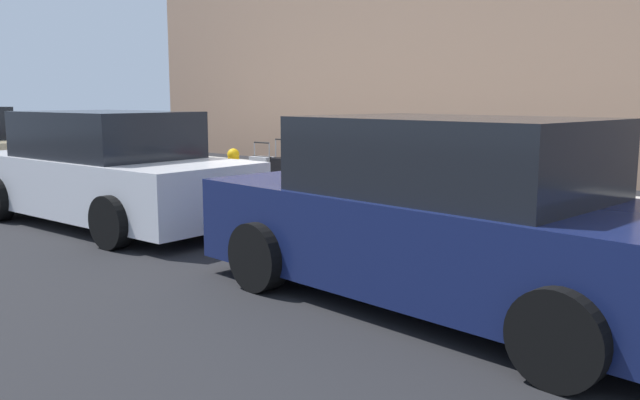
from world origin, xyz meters
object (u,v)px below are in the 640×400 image
(bollard_post, at_px, (199,167))
(suitcase_black_0, at_px, (490,201))
(suitcase_navy_4, at_px, (353,188))
(suitcase_black_7, at_px, (283,178))
(parked_car_white_1, at_px, (107,171))
(suitcase_silver_1, at_px, (455,194))
(suitcase_red_2, at_px, (417,192))
(suitcase_olive_6, at_px, (305,182))
(fire_hydrant, at_px, (234,169))
(parked_car_navy_0, at_px, (448,219))
(suitcase_maroon_5, at_px, (329,183))
(suitcase_teal_3, at_px, (383,196))
(suitcase_silver_8, at_px, (262,176))

(bollard_post, bearing_deg, suitcase_black_0, -178.19)
(suitcase_navy_4, xyz_separation_m, suitcase_black_7, (1.52, -0.06, 0.00))
(suitcase_navy_4, relative_size, parked_car_white_1, 0.21)
(suitcase_silver_1, height_order, suitcase_black_7, suitcase_black_7)
(suitcase_red_2, xyz_separation_m, suitcase_olive_6, (2.11, -0.03, -0.04))
(suitcase_red_2, xyz_separation_m, suitcase_navy_4, (1.09, 0.03, -0.03))
(fire_hydrant, bearing_deg, suitcase_black_0, -179.66)
(suitcase_navy_4, bearing_deg, parked_car_navy_0, 140.83)
(suitcase_maroon_5, relative_size, parked_car_navy_0, 0.19)
(suitcase_navy_4, relative_size, suitcase_olive_6, 1.01)
(suitcase_teal_3, relative_size, bollard_post, 0.72)
(suitcase_navy_4, relative_size, suitcase_black_7, 1.01)
(suitcase_teal_3, height_order, bollard_post, bollard_post)
(suitcase_red_2, distance_m, suitcase_navy_4, 1.09)
(suitcase_teal_3, xyz_separation_m, parked_car_navy_0, (-2.63, 2.60, 0.36))
(suitcase_maroon_5, relative_size, fire_hydrant, 1.21)
(suitcase_navy_4, relative_size, suitcase_maroon_5, 1.08)
(suitcase_black_0, height_order, suitcase_black_7, suitcase_black_7)
(suitcase_silver_1, bearing_deg, suitcase_black_7, 1.36)
(suitcase_navy_4, height_order, suitcase_maroon_5, suitcase_navy_4)
(fire_hydrant, bearing_deg, suitcase_black_7, 179.65)
(suitcase_red_2, relative_size, bollard_post, 0.99)
(suitcase_maroon_5, bearing_deg, fire_hydrant, -0.39)
(suitcase_red_2, relative_size, suitcase_black_7, 0.79)
(suitcase_black_7, bearing_deg, suitcase_olive_6, -179.69)
(suitcase_silver_8, bearing_deg, parked_car_navy_0, 153.01)
(suitcase_black_7, distance_m, bollard_post, 2.03)
(suitcase_navy_4, distance_m, bollard_post, 3.54)
(suitcase_red_2, bearing_deg, suitcase_olive_6, -0.80)
(fire_hydrant, bearing_deg, parked_car_white_1, 98.93)
(suitcase_olive_6, bearing_deg, fire_hydrant, -0.16)
(parked_car_white_1, bearing_deg, fire_hydrant, -81.07)
(suitcase_black_0, bearing_deg, bollard_post, 1.81)
(suitcase_red_2, height_order, parked_car_navy_0, parked_car_navy_0)
(suitcase_black_7, bearing_deg, suitcase_maroon_5, 179.56)
(suitcase_black_0, distance_m, suitcase_maroon_5, 2.65)
(suitcase_olive_6, bearing_deg, suitcase_silver_8, -0.54)
(suitcase_red_2, height_order, suitcase_navy_4, suitcase_navy_4)
(suitcase_black_0, height_order, suitcase_silver_1, suitcase_silver_1)
(suitcase_olive_6, height_order, suitcase_black_7, suitcase_black_7)
(suitcase_black_7, bearing_deg, suitcase_silver_8, -1.36)
(parked_car_white_1, bearing_deg, suitcase_teal_3, -137.83)
(suitcase_black_7, height_order, parked_car_white_1, parked_car_white_1)
(suitcase_navy_4, height_order, suitcase_silver_8, suitcase_navy_4)
(fire_hydrant, xyz_separation_m, parked_car_white_1, (-0.41, 2.64, 0.21))
(bollard_post, xyz_separation_m, parked_car_white_1, (-1.20, 2.49, 0.21))
(fire_hydrant, height_order, parked_car_white_1, parked_car_white_1)
(suitcase_teal_3, xyz_separation_m, suitcase_silver_8, (2.56, -0.05, 0.08))
(suitcase_olive_6, distance_m, suitcase_black_7, 0.50)
(suitcase_black_0, height_order, fire_hydrant, fire_hydrant)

